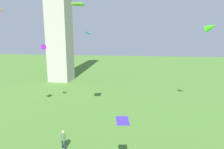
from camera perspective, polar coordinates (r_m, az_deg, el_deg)
person_1 at (r=18.77m, az=-14.68°, el=-18.50°), size 0.55×0.48×1.82m
kite_flying_0 at (r=28.51m, az=-20.59°, el=7.82°), size 1.37×1.35×0.88m
kite_flying_1 at (r=12.78m, az=3.25°, el=-13.95°), size 1.06×1.35×0.14m
kite_flying_2 at (r=21.52m, az=-10.36°, el=20.40°), size 1.52×1.95×0.14m
kite_flying_3 at (r=24.31m, az=-7.44°, el=12.49°), size 0.68×0.95×0.35m
kite_flying_6 at (r=28.60m, az=28.07°, el=12.75°), size 1.77×1.70×1.37m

